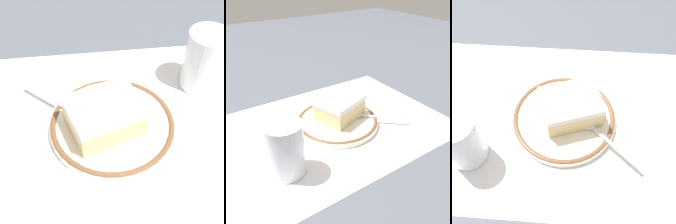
# 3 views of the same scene
# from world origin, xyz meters

# --- Properties ---
(ground_plane) EXTENTS (2.40, 2.40, 0.00)m
(ground_plane) POSITION_xyz_m (0.00, 0.00, 0.00)
(ground_plane) COLOR #4C515B
(placemat) EXTENTS (0.49, 0.35, 0.00)m
(placemat) POSITION_xyz_m (0.00, 0.00, 0.00)
(placemat) COLOR white
(placemat) RESTS_ON ground_plane
(plate) EXTENTS (0.18, 0.18, 0.01)m
(plate) POSITION_xyz_m (-0.02, 0.00, 0.01)
(plate) COLOR silver
(plate) RESTS_ON placemat
(cake_slice) EXTENTS (0.11, 0.10, 0.05)m
(cake_slice) POSITION_xyz_m (-0.03, -0.01, 0.04)
(cake_slice) COLOR beige
(cake_slice) RESTS_ON plate
(spoon) EXTENTS (0.11, 0.10, 0.01)m
(spoon) POSITION_xyz_m (-0.07, 0.02, 0.02)
(spoon) COLOR silver
(spoon) RESTS_ON plate
(cup) EXTENTS (0.06, 0.06, 0.09)m
(cup) POSITION_xyz_m (0.13, 0.07, 0.04)
(cup) COLOR silver
(cup) RESTS_ON placemat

